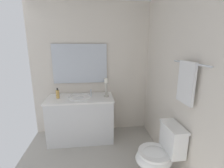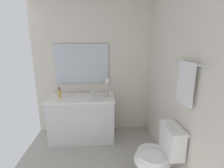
{
  "view_description": "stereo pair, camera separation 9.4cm",
  "coord_description": "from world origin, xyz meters",
  "views": [
    {
      "loc": [
        1.68,
        0.05,
        1.66
      ],
      "look_at": [
        -0.47,
        0.3,
        1.14
      ],
      "focal_mm": 24.96,
      "sensor_mm": 36.0,
      "label": 1
    },
    {
      "loc": [
        1.69,
        0.14,
        1.66
      ],
      "look_at": [
        -0.47,
        0.3,
        1.14
      ],
      "focal_mm": 24.96,
      "sensor_mm": 36.0,
      "label": 2
    }
  ],
  "objects": [
    {
      "name": "vanity_cabinet",
      "position": [
        -0.96,
        -0.21,
        0.4
      ],
      "size": [
        0.58,
        1.16,
        0.79
      ],
      "color": "silver",
      "rests_on": "ground"
    },
    {
      "name": "wall_left",
      "position": [
        -1.29,
        0.0,
        1.23
      ],
      "size": [
        0.04,
        2.2,
        2.45
      ],
      "primitive_type": "cube",
      "color": "silver",
      "rests_on": "ground"
    },
    {
      "name": "candle_holder_tall",
      "position": [
        -0.96,
        0.25,
        0.97
      ],
      "size": [
        0.09,
        0.09,
        0.33
      ],
      "color": "#B7B2A5",
      "rests_on": "vanity_cabinet"
    },
    {
      "name": "toilet",
      "position": [
        0.1,
        0.82,
        0.37
      ],
      "size": [
        0.39,
        0.54,
        0.75
      ],
      "color": "white",
      "rests_on": "ground"
    },
    {
      "name": "towel_bar",
      "position": [
        0.16,
        1.04,
        1.49
      ],
      "size": [
        0.63,
        0.02,
        0.02
      ],
      "primitive_type": "cylinder",
      "rotation": [
        0.0,
        1.57,
        0.0
      ],
      "color": "silver"
    },
    {
      "name": "wall_back",
      "position": [
        0.0,
        1.1,
        1.23
      ],
      "size": [
        2.57,
        0.04,
        2.45
      ],
      "primitive_type": "cube",
      "color": "silver",
      "rests_on": "ground"
    },
    {
      "name": "towel_near_vanity",
      "position": [
        0.16,
        1.02,
        1.28
      ],
      "size": [
        0.28,
        0.03,
        0.46
      ],
      "primitive_type": "cube",
      "color": "white",
      "rests_on": "towel_bar"
    },
    {
      "name": "mirror",
      "position": [
        -1.24,
        -0.21,
        1.35
      ],
      "size": [
        0.02,
        0.99,
        0.72
      ],
      "primitive_type": "cube",
      "color": "silver"
    },
    {
      "name": "soap_bottle",
      "position": [
        -0.97,
        -0.59,
        0.87
      ],
      "size": [
        0.06,
        0.06,
        0.18
      ],
      "color": "#E5B259",
      "rests_on": "vanity_cabinet"
    },
    {
      "name": "sink_basin",
      "position": [
        -0.96,
        -0.21,
        0.76
      ],
      "size": [
        0.4,
        0.4,
        0.24
      ],
      "color": "white",
      "rests_on": "vanity_cabinet"
    }
  ]
}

